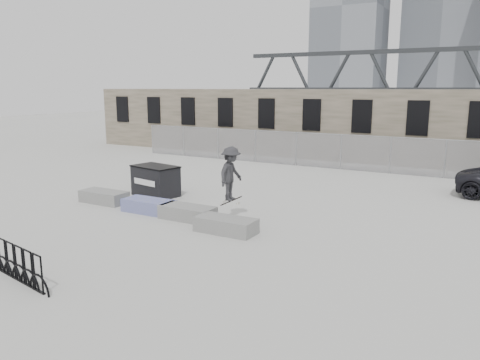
% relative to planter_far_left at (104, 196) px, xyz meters
% --- Properties ---
extents(ground, '(120.00, 120.00, 0.00)m').
position_rel_planter_far_left_xyz_m(ground, '(3.27, -0.08, -0.26)').
color(ground, '#B5B4B0').
rests_on(ground, ground).
extents(stone_wall, '(36.00, 2.58, 4.50)m').
position_rel_planter_far_left_xyz_m(stone_wall, '(3.27, 16.16, 1.99)').
color(stone_wall, '#665D4B').
rests_on(stone_wall, ground).
extents(chainlink_fence, '(22.06, 0.06, 2.02)m').
position_rel_planter_far_left_xyz_m(chainlink_fence, '(3.27, 12.42, 0.77)').
color(chainlink_fence, gray).
rests_on(chainlink_fence, ground).
extents(planter_far_left, '(2.00, 0.90, 0.49)m').
position_rel_planter_far_left_xyz_m(planter_far_left, '(0.00, 0.00, 0.00)').
color(planter_far_left, gray).
rests_on(planter_far_left, ground).
extents(planter_center_left, '(2.00, 0.90, 0.49)m').
position_rel_planter_far_left_xyz_m(planter_center_left, '(2.56, -0.26, 0.00)').
color(planter_center_left, '#3A45AF').
rests_on(planter_center_left, ground).
extents(planter_center_right, '(2.00, 0.90, 0.49)m').
position_rel_planter_far_left_xyz_m(planter_center_right, '(4.41, -0.35, 0.00)').
color(planter_center_right, gray).
rests_on(planter_center_right, ground).
extents(planter_offset, '(2.00, 0.90, 0.49)m').
position_rel_planter_far_left_xyz_m(planter_offset, '(6.39, -1.00, 0.00)').
color(planter_offset, gray).
rests_on(planter_offset, ground).
extents(dumpster, '(2.20, 1.59, 1.32)m').
position_rel_planter_far_left_xyz_m(dumpster, '(1.04, 2.02, 0.40)').
color(dumpster, black).
rests_on(dumpster, ground).
extents(bike_rack, '(3.54, 0.71, 0.90)m').
position_rel_planter_far_left_xyz_m(bike_rack, '(3.64, -6.73, 0.17)').
color(bike_rack, black).
rests_on(bike_rack, ground).
extents(skyline_towers, '(58.00, 28.00, 48.00)m').
position_rel_planter_far_left_xyz_m(skyline_towers, '(2.26, 93.74, 20.53)').
color(skyline_towers, slate).
rests_on(skyline_towers, ground).
extents(skateboarder, '(0.75, 1.21, 2.08)m').
position_rel_planter_far_left_xyz_m(skateboarder, '(5.92, 0.13, 1.45)').
color(skateboarder, '#2C2C2F').
rests_on(skateboarder, ground).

